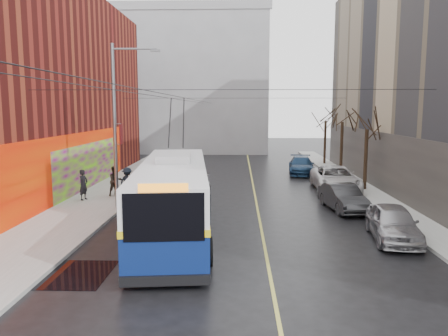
# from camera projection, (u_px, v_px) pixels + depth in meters

# --- Properties ---
(ground) EXTENTS (140.00, 140.00, 0.00)m
(ground) POSITION_uv_depth(u_px,v_px,m) (225.00, 282.00, 14.15)
(ground) COLOR black
(ground) RESTS_ON ground
(sidewalk_left) EXTENTS (4.00, 60.00, 0.15)m
(sidewalk_left) POSITION_uv_depth(u_px,v_px,m) (99.00, 200.00, 26.28)
(sidewalk_left) COLOR gray
(sidewalk_left) RESTS_ON ground
(sidewalk_right) EXTENTS (2.00, 60.00, 0.15)m
(sidewalk_right) POSITION_uv_depth(u_px,v_px,m) (384.00, 202.00, 25.72)
(sidewalk_right) COLOR gray
(sidewalk_right) RESTS_ON ground
(lane_line) EXTENTS (0.12, 50.00, 0.01)m
(lane_line) POSITION_uv_depth(u_px,v_px,m) (255.00, 196.00, 27.96)
(lane_line) COLOR #BFB74C
(lane_line) RESTS_ON ground
(building_far) EXTENTS (20.50, 12.10, 18.00)m
(building_far) POSITION_uv_depth(u_px,v_px,m) (190.00, 82.00, 57.67)
(building_far) COLOR gray
(building_far) RESTS_ON ground
(streetlight_pole) EXTENTS (2.65, 0.60, 9.00)m
(streetlight_pole) POSITION_uv_depth(u_px,v_px,m) (117.00, 122.00, 23.59)
(streetlight_pole) COLOR slate
(streetlight_pole) RESTS_ON ground
(catenary_wires) EXTENTS (18.00, 60.00, 0.22)m
(catenary_wires) POSITION_uv_depth(u_px,v_px,m) (193.00, 98.00, 28.01)
(catenary_wires) COLOR black
(tree_near) EXTENTS (3.20, 3.20, 6.40)m
(tree_near) POSITION_uv_depth(u_px,v_px,m) (367.00, 118.00, 29.02)
(tree_near) COLOR black
(tree_near) RESTS_ON ground
(tree_mid) EXTENTS (3.20, 3.20, 6.68)m
(tree_mid) POSITION_uv_depth(u_px,v_px,m) (343.00, 112.00, 35.91)
(tree_mid) COLOR black
(tree_mid) RESTS_ON ground
(tree_far) EXTENTS (3.20, 3.20, 6.57)m
(tree_far) POSITION_uv_depth(u_px,v_px,m) (326.00, 113.00, 42.86)
(tree_far) COLOR black
(tree_far) RESTS_ON ground
(puddle) EXTENTS (2.34, 2.71, 0.01)m
(puddle) POSITION_uv_depth(u_px,v_px,m) (75.00, 274.00, 14.78)
(puddle) COLOR black
(puddle) RESTS_ON ground
(pigeons_flying) EXTENTS (4.68, 4.34, 2.19)m
(pigeons_flying) POSITION_uv_depth(u_px,v_px,m) (196.00, 73.00, 23.19)
(pigeons_flying) COLOR slate
(trolleybus) EXTENTS (4.10, 13.24, 6.20)m
(trolleybus) POSITION_uv_depth(u_px,v_px,m) (174.00, 195.00, 19.47)
(trolleybus) COLOR navy
(trolleybus) RESTS_ON ground
(parked_car_a) EXTENTS (2.29, 4.62, 1.51)m
(parked_car_a) POSITION_uv_depth(u_px,v_px,m) (393.00, 223.00, 18.52)
(parked_car_a) COLOR #A3A2A6
(parked_car_a) RESTS_ON ground
(parked_car_b) EXTENTS (2.08, 4.51, 1.43)m
(parked_car_b) POSITION_uv_depth(u_px,v_px,m) (343.00, 197.00, 24.00)
(parked_car_b) COLOR #2A2B2D
(parked_car_b) RESTS_ON ground
(parked_car_c) EXTENTS (2.97, 6.12, 1.68)m
(parked_car_c) POSITION_uv_depth(u_px,v_px,m) (335.00, 179.00, 29.59)
(parked_car_c) COLOR silver
(parked_car_c) RESTS_ON ground
(parked_car_d) EXTENTS (2.57, 5.30, 1.49)m
(parked_car_d) POSITION_uv_depth(u_px,v_px,m) (301.00, 166.00, 37.20)
(parked_car_d) COLOR navy
(parked_car_d) RESTS_ON ground
(following_car) EXTENTS (2.67, 4.96, 1.60)m
(following_car) POSITION_uv_depth(u_px,v_px,m) (195.00, 178.00, 30.33)
(following_car) COLOR #BAB9BE
(following_car) RESTS_ON ground
(pedestrian_a) EXTENTS (0.62, 0.77, 1.82)m
(pedestrian_a) POSITION_uv_depth(u_px,v_px,m) (84.00, 185.00, 26.01)
(pedestrian_a) COLOR black
(pedestrian_a) RESTS_ON sidewalk_left
(pedestrian_b) EXTENTS (1.13, 1.13, 1.85)m
(pedestrian_b) POSITION_uv_depth(u_px,v_px,m) (115.00, 181.00, 27.28)
(pedestrian_b) COLOR black
(pedestrian_b) RESTS_ON sidewalk_left
(pedestrian_c) EXTENTS (1.34, 1.14, 1.79)m
(pedestrian_c) POSITION_uv_depth(u_px,v_px,m) (127.00, 182.00, 27.18)
(pedestrian_c) COLOR black
(pedestrian_c) RESTS_ON sidewalk_left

